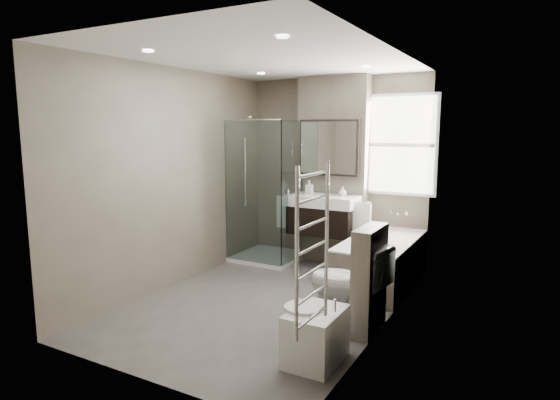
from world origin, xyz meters
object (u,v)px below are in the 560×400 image
Objects in this scene: bathtub at (381,260)px; bidet at (315,335)px; toilet at (347,284)px; vanity at (322,214)px.

bidet is (0.09, -2.12, -0.09)m from bathtub.
bathtub is 1.29m from toilet.
bathtub is 2.12m from bidet.
vanity is 1.70× the size of bidet.
vanity reaches higher than bathtub.
bidet is at bearing 11.68° from toilet.
vanity reaches higher than toilet.
bathtub is 1.98× the size of toilet.
toilet reaches higher than bidet.
toilet is 1.44× the size of bidet.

